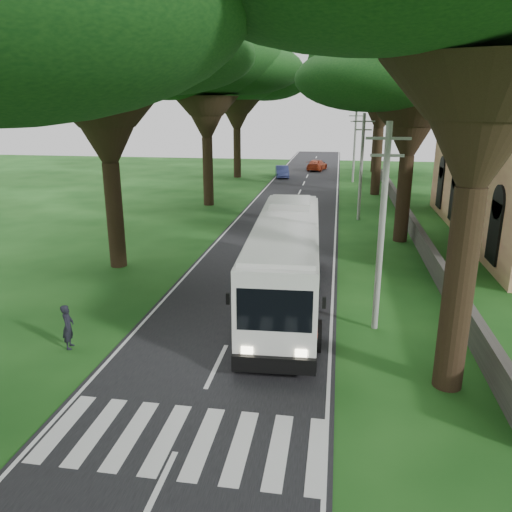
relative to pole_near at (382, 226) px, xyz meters
name	(u,v)px	position (x,y,z in m)	size (l,w,h in m)	color
ground	(201,399)	(-5.50, -6.00, -4.18)	(140.00, 140.00, 0.00)	#154212
road	(287,220)	(-5.50, 19.00, -4.17)	(8.00, 120.00, 0.04)	black
crosswalk	(181,441)	(-5.50, -8.00, -4.18)	(8.00, 3.00, 0.01)	silver
property_wall	(408,219)	(3.50, 18.00, -3.58)	(0.35, 50.00, 1.20)	#383533
pole_near	(382,226)	(0.00, 0.00, 0.00)	(1.60, 0.24, 8.00)	gray
pole_mid	(361,165)	(0.00, 20.00, 0.00)	(1.60, 0.24, 8.00)	gray
pole_far	(355,145)	(0.00, 40.00, 0.00)	(1.60, 0.24, 8.00)	gray
tree_l_mida	(101,45)	(-13.50, 6.00, 7.17)	(12.45, 12.45, 14.20)	black
tree_l_midb	(205,63)	(-13.00, 24.00, 7.71)	(13.41, 13.41, 14.90)	black
tree_l_far	(236,78)	(-14.00, 42.00, 7.46)	(13.89, 13.89, 14.73)	black
tree_r_mida	(415,62)	(2.50, 14.00, 6.83)	(12.78, 12.78, 13.90)	black
tree_r_midb	(384,55)	(2.00, 32.00, 8.78)	(13.02, 13.02, 15.95)	black
tree_r_far	(380,76)	(3.00, 50.00, 7.93)	(15.38, 15.38, 15.48)	black
coach_bus	(286,260)	(-3.79, 1.96, -2.12)	(3.54, 13.11, 3.83)	silver
distant_car_b	(282,172)	(-8.50, 42.52, -3.44)	(1.50, 4.30, 1.42)	navy
distant_car_c	(317,165)	(-4.60, 50.19, -3.44)	(2.00, 4.91, 1.43)	#9F3217
pedestrian	(68,327)	(-11.14, -3.53, -3.34)	(0.61, 0.40, 1.68)	black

